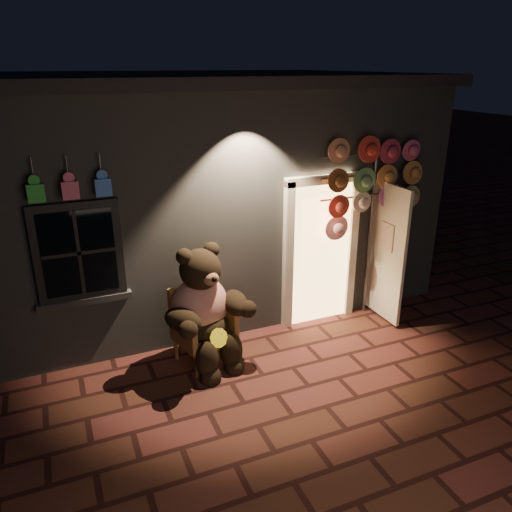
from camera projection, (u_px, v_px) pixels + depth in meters
ground at (277, 394)px, 5.81m from camera, size 60.00×60.00×0.00m
shop_building at (181, 179)px, 8.61m from camera, size 7.30×5.95×3.51m
wicker_armchair at (201, 324)px, 6.36m from camera, size 0.80×0.76×0.99m
teddy_bear at (204, 311)px, 6.17m from camera, size 1.17×1.04×1.66m
hat_rack at (373, 181)px, 6.90m from camera, size 1.58×0.22×2.66m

